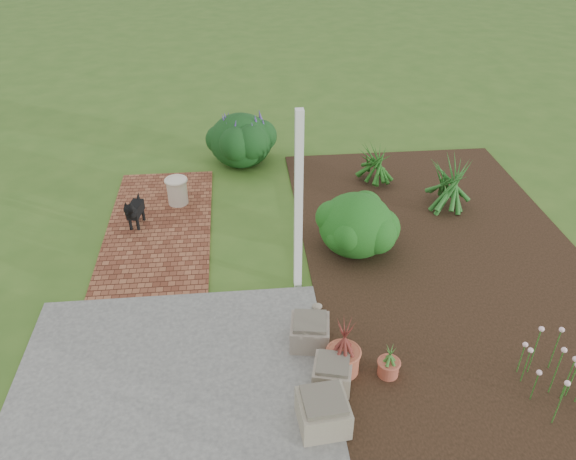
{
  "coord_description": "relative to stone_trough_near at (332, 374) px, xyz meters",
  "views": [
    {
      "loc": [
        -0.41,
        -5.81,
        4.8
      ],
      "look_at": [
        0.2,
        0.4,
        0.7
      ],
      "focal_mm": 35.0,
      "sensor_mm": 36.0,
      "label": 1
    }
  ],
  "objects": [
    {
      "name": "ground",
      "position": [
        -0.48,
        1.67,
        -0.18
      ],
      "size": [
        80.0,
        80.0,
        0.0
      ],
      "primitive_type": "plane",
      "color": "#385F1E",
      "rests_on": "ground"
    },
    {
      "name": "concrete_patio",
      "position": [
        -1.73,
        -0.08,
        -0.16
      ],
      "size": [
        3.5,
        3.5,
        0.04
      ],
      "primitive_type": "cube",
      "color": "#5A5A58",
      "rests_on": "ground"
    },
    {
      "name": "brick_path",
      "position": [
        -2.18,
        3.42,
        -0.16
      ],
      "size": [
        1.6,
        3.5,
        0.04
      ],
      "primitive_type": "cube",
      "color": "brown",
      "rests_on": "ground"
    },
    {
      "name": "garden_bed",
      "position": [
        2.02,
        2.17,
        -0.16
      ],
      "size": [
        4.0,
        7.0,
        0.03
      ],
      "primitive_type": "cube",
      "color": "black",
      "rests_on": "ground"
    },
    {
      "name": "veranda_post",
      "position": [
        -0.18,
        1.77,
        1.07
      ],
      "size": [
        0.1,
        0.1,
        2.5
      ],
      "primitive_type": "cube",
      "color": "white",
      "rests_on": "ground"
    },
    {
      "name": "stone_trough_near",
      "position": [
        0.0,
        0.0,
        0.0
      ],
      "size": [
        0.5,
        0.5,
        0.27
      ],
      "primitive_type": "cube",
      "rotation": [
        0.0,
        0.0,
        -0.26
      ],
      "color": "#7C6B5E",
      "rests_on": "concrete_patio"
    },
    {
      "name": "stone_trough_mid",
      "position": [
        -0.18,
        -0.52,
        0.03
      ],
      "size": [
        0.53,
        0.53,
        0.33
      ],
      "primitive_type": "cube",
      "rotation": [
        0.0,
        0.0,
        0.08
      ],
      "color": "#706756",
      "rests_on": "concrete_patio"
    },
    {
      "name": "stone_trough_far",
      "position": [
        -0.16,
        0.64,
        0.01
      ],
      "size": [
        0.51,
        0.51,
        0.3
      ],
      "primitive_type": "cube",
      "rotation": [
        0.0,
        0.0,
        -0.16
      ],
      "color": "#706957",
      "rests_on": "concrete_patio"
    },
    {
      "name": "black_dog",
      "position": [
        -2.52,
        3.41,
        0.16
      ],
      "size": [
        0.24,
        0.57,
        0.5
      ],
      "rotation": [
        0.0,
        0.0,
        -0.19
      ],
      "color": "black",
      "rests_on": "brick_path"
    },
    {
      "name": "cream_ceramic_urn",
      "position": [
        -1.92,
        4.07,
        0.08
      ],
      "size": [
        0.43,
        0.43,
        0.44
      ],
      "primitive_type": "cylinder",
      "rotation": [
        0.0,
        0.0,
        0.42
      ],
      "color": "beige",
      "rests_on": "brick_path"
    },
    {
      "name": "evergreen_shrub",
      "position": [
        0.74,
        2.47,
        0.31
      ],
      "size": [
        1.11,
        1.11,
        0.91
      ],
      "primitive_type": "ellipsoid",
      "rotation": [
        0.0,
        0.0,
        -0.03
      ],
      "color": "#0E3A0C",
      "rests_on": "garden_bed"
    },
    {
      "name": "agapanthus_clump_back",
      "position": [
        2.46,
        3.53,
        0.36
      ],
      "size": [
        1.22,
        1.22,
        1.01
      ],
      "primitive_type": null,
      "rotation": [
        0.0,
        0.0,
        0.09
      ],
      "color": "#144311",
      "rests_on": "garden_bed"
    },
    {
      "name": "agapanthus_clump_front",
      "position": [
        1.47,
        4.5,
        0.26
      ],
      "size": [
        1.07,
        1.07,
        0.81
      ],
      "primitive_type": null,
      "rotation": [
        0.0,
        0.0,
        -0.2
      ],
      "color": "#113C0F",
      "rests_on": "garden_bed"
    },
    {
      "name": "pink_flower_patch",
      "position": [
        2.49,
        -0.37,
        0.19
      ],
      "size": [
        1.14,
        1.14,
        0.67
      ],
      "primitive_type": null,
      "rotation": [
        0.0,
        0.0,
        0.09
      ],
      "color": "#113D0F",
      "rests_on": "garden_bed"
    },
    {
      "name": "terracotta_pot_bronze",
      "position": [
        0.15,
        0.18,
        0.0
      ],
      "size": [
        0.44,
        0.44,
        0.29
      ],
      "primitive_type": "cylinder",
      "rotation": [
        0.0,
        0.0,
        -0.26
      ],
      "color": "#A05036",
      "rests_on": "garden_bed"
    },
    {
      "name": "terracotta_pot_small_left",
      "position": [
        0.64,
        0.07,
        -0.05
      ],
      "size": [
        0.3,
        0.3,
        0.19
      ],
      "primitive_type": "cylinder",
      "rotation": [
        0.0,
        0.0,
        -0.34
      ],
      "color": "#A34C37",
      "rests_on": "garden_bed"
    },
    {
      "name": "purple_flowering_bush",
      "position": [
        -0.82,
        5.53,
        0.32
      ],
      "size": [
        1.3,
        1.3,
        1.0
      ],
      "primitive_type": "ellipsoid",
      "rotation": [
        0.0,
        0.0,
        0.12
      ],
      "color": "black",
      "rests_on": "ground"
    }
  ]
}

